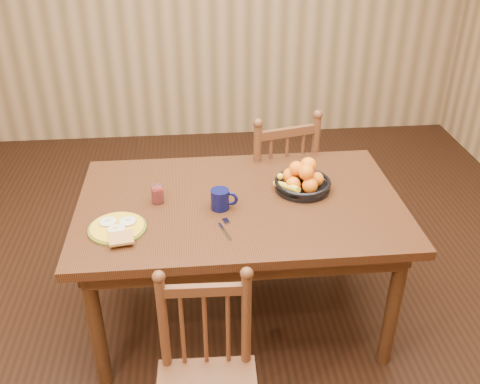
{
  "coord_description": "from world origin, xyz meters",
  "views": [
    {
      "loc": [
        -0.21,
        -2.25,
        2.13
      ],
      "look_at": [
        0.0,
        0.0,
        0.8
      ],
      "focal_mm": 40.0,
      "sensor_mm": 36.0,
      "label": 1
    }
  ],
  "objects": [
    {
      "name": "spoon",
      "position": [
        -0.67,
        -0.15,
        0.75
      ],
      "size": [
        0.04,
        0.16,
        0.01
      ],
      "rotation": [
        0.0,
        0.0,
        -0.06
      ],
      "color": "silver",
      "rests_on": "dining_table"
    },
    {
      "name": "room",
      "position": [
        0.0,
        0.0,
        1.35
      ],
      "size": [
        4.52,
        5.02,
        2.72
      ],
      "color": "black",
      "rests_on": "ground"
    },
    {
      "name": "fruit_bowl",
      "position": [
        0.33,
        0.08,
        0.81
      ],
      "size": [
        0.29,
        0.29,
        0.17
      ],
      "color": "black",
      "rests_on": "dining_table"
    },
    {
      "name": "breakfast_plate",
      "position": [
        -0.58,
        -0.2,
        0.76
      ],
      "size": [
        0.26,
        0.29,
        0.04
      ],
      "color": "#59601E",
      "rests_on": "dining_table"
    },
    {
      "name": "coffee_mug",
      "position": [
        -0.1,
        -0.06,
        0.8
      ],
      "size": [
        0.13,
        0.09,
        0.1
      ],
      "color": "#090B34",
      "rests_on": "dining_table"
    },
    {
      "name": "juice_glass",
      "position": [
        -0.4,
        0.02,
        0.79
      ],
      "size": [
        0.06,
        0.06,
        0.09
      ],
      "color": "silver",
      "rests_on": "dining_table"
    },
    {
      "name": "fork",
      "position": [
        -0.09,
        -0.24,
        0.75
      ],
      "size": [
        0.06,
        0.18,
        0.0
      ],
      "rotation": [
        0.0,
        0.0,
        0.31
      ],
      "color": "silver",
      "rests_on": "dining_table"
    },
    {
      "name": "dining_table",
      "position": [
        0.0,
        0.0,
        0.67
      ],
      "size": [
        1.6,
        1.0,
        0.75
      ],
      "color": "black",
      "rests_on": "ground"
    },
    {
      "name": "chair_far",
      "position": [
        0.28,
        0.62,
        0.48
      ],
      "size": [
        0.53,
        0.52,
        0.98
      ],
      "rotation": [
        0.0,
        0.0,
        3.39
      ],
      "color": "#442614",
      "rests_on": "ground"
    }
  ]
}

